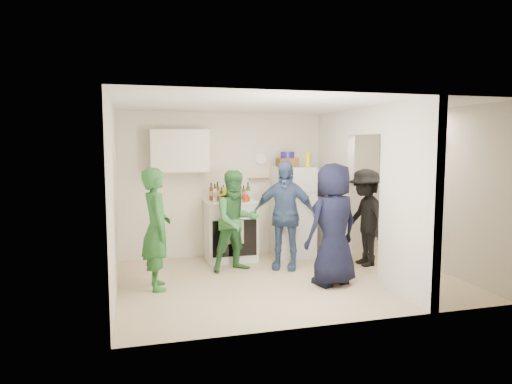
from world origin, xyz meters
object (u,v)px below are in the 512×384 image
Objects in this scene: person_green_left at (156,229)px; person_nook at (365,217)px; fridge at (293,212)px; person_green_center at (236,221)px; person_denim at (284,215)px; blue_bowl at (287,155)px; wicker_basket at (287,162)px; yellow_cup_stack_top at (308,160)px; person_navy at (333,224)px; stove at (230,230)px.

person_green_left reaches higher than person_nook.
person_green_left is at bearing -152.50° from fridge.
person_green_center is 0.77m from person_denim.
blue_bowl is 1.25m from person_denim.
wicker_basket reaches higher than person_green_center.
person_navy is (-0.25, -1.62, -0.84)m from yellow_cup_stack_top.
wicker_basket is at bearing -105.28° from person_navy.
person_green_center is (-1.08, -0.72, -0.99)m from blue_bowl.
blue_bowl is at bearing 21.65° from person_green_center.
person_denim is (-0.32, -0.79, -0.79)m from wicker_basket.
person_nook is (2.09, -0.23, 0.00)m from person_green_center.
person_navy is at bearing -91.12° from fridge.
blue_bowl is at bearing -105.28° from person_navy.
wicker_basket is 0.36m from yellow_cup_stack_top.
wicker_basket is at bearing 153.43° from fridge.
stove is 2.25m from person_nook.
fridge is at bearing -26.57° from blue_bowl.
person_navy is at bearing -50.51° from person_nook.
person_denim is at bearing -86.06° from person_navy.
person_navy is at bearing -40.25° from person_denim.
yellow_cup_stack_top is (0.22, -0.10, 0.91)m from fridge.
person_nook is (0.94, 0.82, -0.07)m from person_navy.
fridge is 6.53× the size of blue_bowl.
fridge is 0.95× the size of person_green_left.
person_green_left is at bearing -156.29° from yellow_cup_stack_top.
stove is 1.63m from blue_bowl.
wicker_basket reaches higher than person_navy.
person_nook reaches higher than person_green_center.
yellow_cup_stack_top is (0.32, -0.15, 0.05)m from wicker_basket.
person_green_center is at bearing -157.94° from yellow_cup_stack_top.
person_navy reaches higher than fridge.
person_green_left is at bearing -137.06° from person_denim.
blue_bowl reaches higher than fridge.
person_green_left reaches higher than person_green_center.
person_navy is at bearing -98.90° from yellow_cup_stack_top.
fridge is 4.48× the size of wicker_basket.
person_green_center is (-1.18, -0.67, -0.00)m from fridge.
person_navy is (0.38, -0.98, 0.00)m from person_denim.
blue_bowl is 2.82m from person_green_left.
person_nook is at bearing -87.86° from person_green_left.
blue_bowl reaches higher than person_navy.
person_green_left is 1.05× the size of person_nook.
person_navy is 1.09× the size of person_nook.
blue_bowl is at bearing 1.12° from stove.
yellow_cup_stack_top is 1.39m from person_nook.
fridge is 1.00× the size of person_green_center.
fridge is at bearing 155.56° from yellow_cup_stack_top.
person_green_left is 3.34m from person_nook.
wicker_basket is at bearing -64.58° from person_green_left.
stove is 4.20× the size of blue_bowl.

